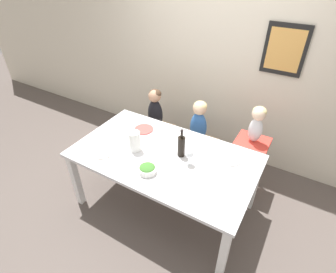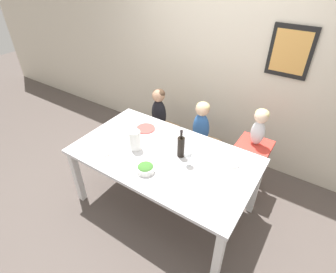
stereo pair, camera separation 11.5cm
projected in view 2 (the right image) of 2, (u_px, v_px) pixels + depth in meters
name	position (u px, v px, depth m)	size (l,w,h in m)	color
ground_plane	(164.00, 204.00, 3.12)	(14.00, 14.00, 0.00)	#564C47
wall_back	(225.00, 60.00, 3.27)	(10.00, 0.09, 2.70)	beige
dining_table	(164.00, 161.00, 2.73)	(1.87, 1.07, 0.76)	silver
chair_far_left	(159.00, 131.00, 3.70)	(0.43, 0.41, 0.45)	silver
chair_far_center	(199.00, 147.00, 3.41)	(0.43, 0.41, 0.45)	silver
chair_right_highchair	(252.00, 154.00, 3.00)	(0.37, 0.35, 0.71)	silver
person_child_left	(159.00, 107.00, 3.48)	(0.22, 0.17, 0.58)	black
person_child_center	(201.00, 122.00, 3.19)	(0.22, 0.17, 0.58)	#3366B2
person_baby_right	(260.00, 123.00, 2.76)	(0.15, 0.16, 0.43)	silver
wine_bottle	(181.00, 146.00, 2.60)	(0.08, 0.08, 0.31)	black
paper_towel_roll	(135.00, 140.00, 2.70)	(0.12, 0.12, 0.22)	white
wine_glass_near	(188.00, 155.00, 2.48)	(0.08, 0.08, 0.18)	white
salad_bowl_large	(146.00, 168.00, 2.46)	(0.17, 0.17, 0.08)	white
dinner_plate_front_left	(103.00, 150.00, 2.73)	(0.22, 0.22, 0.01)	silver
dinner_plate_back_left	(146.00, 129.00, 3.07)	(0.22, 0.22, 0.01)	#D14C47
dinner_plate_back_right	(230.00, 161.00, 2.59)	(0.22, 0.22, 0.01)	silver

